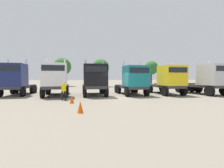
# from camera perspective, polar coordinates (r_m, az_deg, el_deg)

# --- Properties ---
(ground) EXTENTS (200.00, 200.00, 0.00)m
(ground) POSITION_cam_1_polar(r_m,az_deg,el_deg) (16.58, 1.36, -4.68)
(ground) COLOR gray
(semi_truck_navy) EXTENTS (3.08, 5.90, 4.08)m
(semi_truck_navy) POSITION_cam_1_polar(r_m,az_deg,el_deg) (20.87, -30.66, 1.47)
(semi_truck_navy) COLOR #333338
(semi_truck_navy) RESTS_ON ground
(semi_truck_white) EXTENTS (3.34, 6.09, 4.05)m
(semi_truck_white) POSITION_cam_1_polar(r_m,az_deg,el_deg) (18.32, -19.12, 1.54)
(semi_truck_white) COLOR #333338
(semi_truck_white) RESTS_ON ground
(semi_truck_black) EXTENTS (3.09, 5.92, 3.97)m
(semi_truck_black) POSITION_cam_1_polar(r_m,az_deg,el_deg) (17.87, -6.04, 1.49)
(semi_truck_black) COLOR #333338
(semi_truck_black) RESTS_ON ground
(semi_truck_teal) EXTENTS (3.25, 5.97, 3.87)m
(semi_truck_teal) POSITION_cam_1_polar(r_m,az_deg,el_deg) (18.54, 7.49, 1.36)
(semi_truck_teal) COLOR #333338
(semi_truck_teal) RESTS_ON ground
(semi_truck_yellow) EXTENTS (3.07, 6.46, 3.93)m
(semi_truck_yellow) POSITION_cam_1_polar(r_m,az_deg,el_deg) (20.15, 19.03, 1.48)
(semi_truck_yellow) COLOR #333338
(semi_truck_yellow) RESTS_ON ground
(semi_truck_silver) EXTENTS (3.79, 6.33, 4.07)m
(semi_truck_silver) POSITION_cam_1_polar(r_m,az_deg,el_deg) (21.87, 30.44, 1.55)
(semi_truck_silver) COLOR #333338
(semi_truck_silver) RESTS_ON ground
(visitor_in_hivis) EXTENTS (0.50, 0.50, 1.65)m
(visitor_in_hivis) POSITION_cam_1_polar(r_m,az_deg,el_deg) (15.11, -16.44, -1.86)
(visitor_in_hivis) COLOR black
(visitor_in_hivis) RESTS_ON ground
(traffic_cone_near) EXTENTS (0.36, 0.36, 0.64)m
(traffic_cone_near) POSITION_cam_1_polar(r_m,az_deg,el_deg) (13.22, -13.82, -5.18)
(traffic_cone_near) COLOR #F2590C
(traffic_cone_near) RESTS_ON ground
(traffic_cone_far) EXTENTS (0.36, 0.36, 0.68)m
(traffic_cone_far) POSITION_cam_1_polar(r_m,az_deg,el_deg) (9.61, -10.97, -7.87)
(traffic_cone_far) COLOR #F2590C
(traffic_cone_far) RESTS_ON ground
(oak_far_left) EXTENTS (3.91, 3.91, 6.35)m
(oak_far_left) POSITION_cam_1_polar(r_m,az_deg,el_deg) (38.45, -16.87, 5.79)
(oak_far_left) COLOR #4C3823
(oak_far_left) RESTS_ON ground
(oak_far_centre) EXTENTS (3.64, 3.64, 5.93)m
(oak_far_centre) POSITION_cam_1_polar(r_m,az_deg,el_deg) (35.40, -4.00, 5.71)
(oak_far_centre) COLOR #4C3823
(oak_far_centre) RESTS_ON ground
(oak_far_right) EXTENTS (3.20, 3.20, 5.83)m
(oak_far_right) POSITION_cam_1_polar(r_m,az_deg,el_deg) (39.83, 13.54, 5.45)
(oak_far_right) COLOR #4C3823
(oak_far_right) RESTS_ON ground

